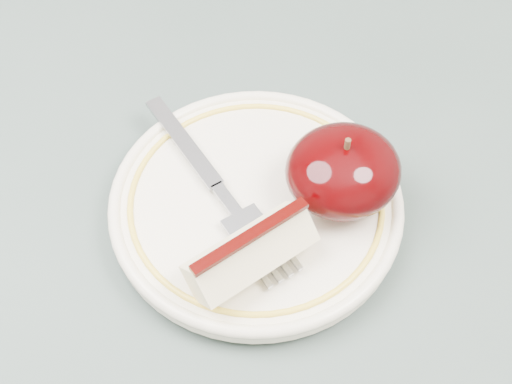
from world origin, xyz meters
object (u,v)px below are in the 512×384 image
object	(u,v)px
table	(318,276)
plate	(256,204)
apple_half	(343,171)
fork	(218,187)

from	to	relation	value
table	plate	world-z (taller)	plate
plate	apple_half	distance (m)	0.07
fork	plate	bearing A→B (deg)	-138.51
plate	apple_half	xyz separation A→B (m)	(0.06, -0.01, 0.03)
apple_half	fork	xyz separation A→B (m)	(-0.08, 0.03, -0.02)
plate	apple_half	world-z (taller)	apple_half
table	plate	bearing A→B (deg)	156.60
apple_half	table	bearing A→B (deg)	-153.02
plate	table	bearing A→B (deg)	-23.40
table	apple_half	world-z (taller)	apple_half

